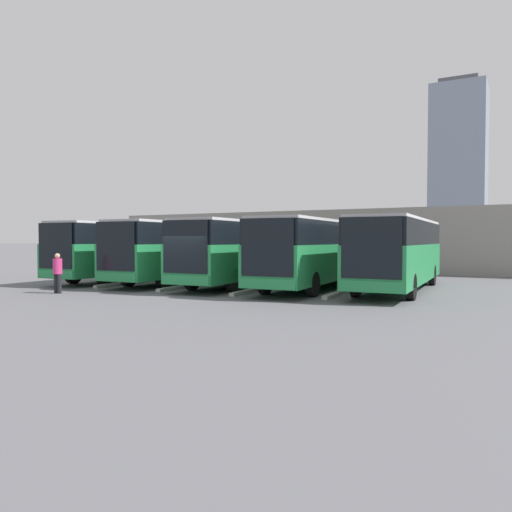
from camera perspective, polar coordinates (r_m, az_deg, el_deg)
name	(u,v)px	position (r m, az deg, el deg)	size (l,w,h in m)	color
ground_plane	(184,295)	(21.43, -8.24, -4.45)	(600.00, 600.00, 0.00)	#5B5B60
bus_0	(399,251)	(23.89, 16.01, 0.56)	(3.00, 11.63, 3.30)	#238447
curb_divider_0	(347,290)	(22.85, 10.38, -3.88)	(0.24, 6.65, 0.15)	#B2B2AD
bus_1	(316,250)	(24.29, 6.84, 0.64)	(3.00, 11.63, 3.30)	#238447
curb_divider_1	(265,288)	(23.63, 1.00, -3.67)	(0.24, 6.65, 0.15)	#B2B2AD
bus_2	(247,250)	(25.89, -1.05, 0.73)	(3.00, 11.63, 3.30)	#238447
curb_divider_2	(198,285)	(25.55, -6.66, -3.26)	(0.24, 6.65, 0.15)	#B2B2AD
bus_3	(186,249)	(27.87, -7.98, 0.79)	(3.00, 11.63, 3.30)	#238447
curb_divider_3	(139,282)	(27.83, -13.21, -2.88)	(0.24, 6.65, 0.15)	#B2B2AD
bus_4	(133,249)	(30.20, -13.92, 0.83)	(3.00, 11.63, 3.30)	#238447
pedestrian	(58,272)	(23.54, -21.73, -1.69)	(0.43, 0.43, 1.76)	black
station_building	(355,240)	(43.24, 11.27, 1.76)	(38.52, 16.04, 4.56)	gray
office_tower	(459,165)	(225.59, 22.15, 9.60)	(21.28, 21.28, 67.76)	#7F8EA3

